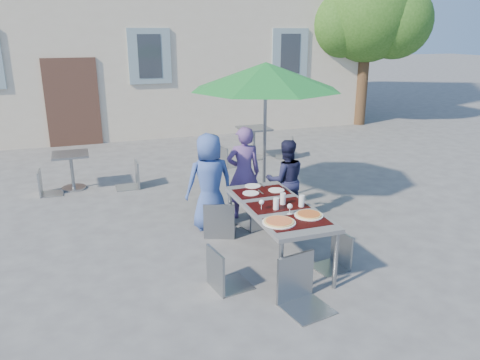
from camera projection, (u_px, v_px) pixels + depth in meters
name	position (u px, v px, depth m)	size (l,w,h in m)	color
ground	(252.00, 260.00, 6.05)	(90.00, 90.00, 0.00)	#4A4A4C
tree	(368.00, 16.00, 13.91)	(3.60, 3.00, 4.70)	#48311E
dining_table	(278.00, 210.00, 5.85)	(0.80, 1.85, 0.76)	#414246
pizza_near_left	(279.00, 222.00, 5.29)	(0.38, 0.38, 0.03)	white
pizza_near_right	(309.00, 215.00, 5.49)	(0.34, 0.34, 0.03)	white
glassware	(285.00, 202.00, 5.73)	(0.57, 0.39, 0.15)	silver
place_settings	(260.00, 190.00, 6.38)	(0.63, 0.50, 0.01)	white
child_0	(210.00, 182.00, 6.84)	(0.70, 0.46, 1.44)	#38519A
child_1	(244.00, 173.00, 7.24)	(0.53, 0.35, 1.46)	#5A3E80
child_2	(286.00, 180.00, 7.20)	(0.62, 0.36, 1.27)	#1A1B3A
chair_0	(219.00, 198.00, 6.58)	(0.57, 0.57, 0.99)	gray
chair_1	(258.00, 195.00, 6.89)	(0.49, 0.49, 0.90)	gray
chair_2	(291.00, 195.00, 6.93)	(0.42, 0.43, 0.88)	gray
chair_3	(223.00, 244.00, 5.22)	(0.49, 0.48, 0.94)	gray
chair_4	(337.00, 231.00, 5.73)	(0.44, 0.43, 0.85)	gray
chair_5	(303.00, 252.00, 4.88)	(0.55, 0.55, 1.06)	gray
patio_umbrella	(266.00, 77.00, 7.41)	(2.45, 2.45, 2.36)	#A5A8AC
cafe_table_0	(72.00, 166.00, 8.64)	(0.64, 0.64, 0.68)	#A5A8AC
bg_chair_l_0	(44.00, 168.00, 8.32)	(0.41, 0.40, 0.88)	#939A9E
bg_chair_r_0	(131.00, 159.00, 8.70)	(0.43, 0.42, 0.95)	gray
cafe_table_1	(254.00, 138.00, 10.70)	(0.68, 0.68, 0.73)	#A5A8AC
bg_chair_l_1	(227.00, 144.00, 10.08)	(0.45, 0.44, 0.86)	gray
bg_chair_r_1	(289.00, 136.00, 10.79)	(0.52, 0.52, 0.89)	gray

